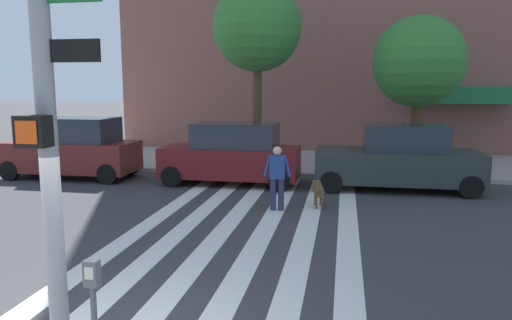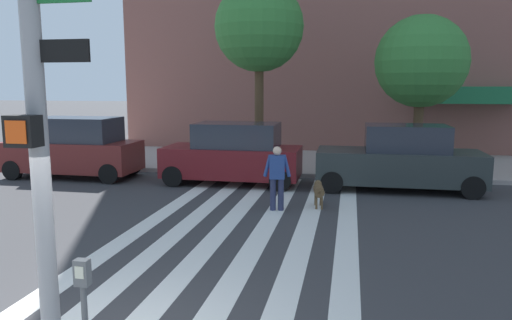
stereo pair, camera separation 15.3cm
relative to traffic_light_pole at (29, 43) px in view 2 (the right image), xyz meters
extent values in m
plane|color=#353538|center=(-0.09, 6.58, -3.52)|extent=(160.00, 160.00, 0.00)
cube|color=#A19590|center=(-0.09, 15.40, -3.45)|extent=(80.00, 6.00, 0.15)
cube|color=silver|center=(-1.68, 6.58, -3.52)|extent=(0.45, 11.05, 0.01)
cube|color=silver|center=(-0.78, 6.58, -3.52)|extent=(0.45, 11.05, 0.01)
cube|color=silver|center=(0.12, 6.58, -3.52)|extent=(0.45, 11.05, 0.01)
cube|color=silver|center=(1.02, 6.58, -3.52)|extent=(0.45, 11.05, 0.01)
cube|color=silver|center=(1.92, 6.58, -3.52)|extent=(0.45, 11.05, 0.01)
cube|color=silver|center=(2.82, 6.58, -3.52)|extent=(0.45, 11.05, 0.01)
cube|color=#1A6139|center=(7.45, 17.80, -0.77)|extent=(4.42, 1.60, 0.70)
cylinder|color=gray|center=(-0.01, 0.05, -0.47)|extent=(0.18, 0.18, 5.80)
cube|color=black|center=(-0.01, -0.15, -0.77)|extent=(0.28, 0.18, 0.28)
cube|color=#E54C14|center=(-0.01, -0.25, -0.77)|extent=(0.20, 0.01, 0.20)
cube|color=black|center=(0.27, 0.05, -0.07)|extent=(0.56, 0.03, 0.20)
cube|color=#515456|center=(0.34, 0.08, -2.14)|extent=(0.14, 0.10, 0.26)
cube|color=beige|center=(0.34, 0.03, -2.12)|extent=(0.09, 0.01, 0.12)
cube|color=maroon|center=(-6.53, 11.00, -2.77)|extent=(4.48, 1.82, 1.00)
cube|color=#232833|center=(-6.35, 11.00, -1.86)|extent=(2.77, 1.60, 0.82)
cylinder|color=black|center=(-8.29, 10.17, -3.19)|extent=(0.66, 0.22, 0.66)
cylinder|color=black|center=(-8.29, 11.82, -3.19)|extent=(0.66, 0.22, 0.66)
cylinder|color=black|center=(-4.77, 10.18, -3.19)|extent=(0.66, 0.22, 0.66)
cylinder|color=black|center=(-4.77, 11.83, -3.19)|extent=(0.66, 0.22, 0.66)
cube|color=maroon|center=(-0.90, 11.00, -2.80)|extent=(4.37, 1.86, 0.94)
cube|color=#232833|center=(-0.72, 11.00, -1.94)|extent=(2.62, 1.64, 0.77)
cylinder|color=black|center=(-2.60, 10.16, -3.19)|extent=(0.66, 0.22, 0.66)
cylinder|color=black|center=(-2.59, 11.85, -3.19)|extent=(0.66, 0.22, 0.66)
cylinder|color=black|center=(0.80, 10.15, -3.19)|extent=(0.66, 0.22, 0.66)
cylinder|color=black|center=(0.81, 11.84, -3.19)|extent=(0.66, 0.22, 0.66)
cube|color=#29302F|center=(4.27, 11.00, -2.79)|extent=(4.85, 1.84, 0.95)
cube|color=#232833|center=(4.47, 11.00, -1.93)|extent=(2.39, 1.61, 0.78)
cylinder|color=black|center=(2.33, 10.16, -3.19)|extent=(0.66, 0.22, 0.66)
cylinder|color=black|center=(2.33, 11.83, -3.19)|extent=(0.66, 0.22, 0.66)
cylinder|color=black|center=(6.22, 10.17, -3.19)|extent=(0.66, 0.22, 0.66)
cylinder|color=black|center=(6.21, 11.84, -3.19)|extent=(0.66, 0.22, 0.66)
cylinder|color=#4C3823|center=(-0.49, 13.53, -1.28)|extent=(0.32, 0.32, 4.19)
sphere|color=#337533|center=(-0.49, 13.53, 1.70)|extent=(3.20, 3.20, 3.20)
cylinder|color=#4C3823|center=(5.16, 13.89, -1.90)|extent=(0.34, 0.34, 2.94)
sphere|color=#337533|center=(5.16, 13.89, 0.45)|extent=(3.18, 3.18, 3.18)
cylinder|color=#282D4C|center=(0.94, 7.90, -3.11)|extent=(0.17, 0.17, 0.82)
cylinder|color=#282D4C|center=(1.14, 7.93, -3.11)|extent=(0.17, 0.17, 0.82)
cube|color=navy|center=(1.04, 7.91, -2.40)|extent=(0.41, 0.29, 0.60)
cylinder|color=navy|center=(0.80, 7.88, -2.37)|extent=(0.23, 0.12, 0.57)
cylinder|color=navy|center=(1.28, 7.94, -2.37)|extent=(0.23, 0.12, 0.57)
sphere|color=beige|center=(1.04, 7.91, -1.99)|extent=(0.25, 0.25, 0.22)
cylinder|color=brown|center=(2.06, 8.42, -3.07)|extent=(0.33, 0.61, 0.26)
sphere|color=brown|center=(2.01, 8.79, -2.97)|extent=(0.22, 0.22, 0.20)
cylinder|color=brown|center=(2.11, 8.03, -3.02)|extent=(0.07, 0.24, 0.16)
cylinder|color=brown|center=(1.96, 8.61, -3.36)|extent=(0.06, 0.06, 0.32)
cylinder|color=brown|center=(2.10, 8.63, -3.36)|extent=(0.06, 0.06, 0.32)
cylinder|color=brown|center=(2.02, 8.21, -3.36)|extent=(0.06, 0.06, 0.32)
cylinder|color=brown|center=(2.16, 8.22, -3.36)|extent=(0.06, 0.06, 0.32)
camera|label=1|loc=(2.67, -3.93, -0.37)|focal=33.84mm
camera|label=2|loc=(2.82, -3.90, -0.37)|focal=33.84mm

